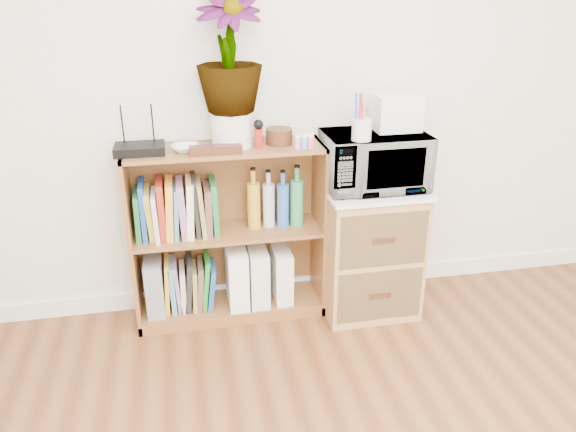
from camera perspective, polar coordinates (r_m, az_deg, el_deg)
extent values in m
cube|color=white|center=(3.33, 0.03, -7.00)|extent=(4.00, 0.02, 0.10)
cube|color=brown|center=(2.97, -6.07, -1.88)|extent=(1.00, 0.30, 0.95)
cube|color=#9E7542|center=(3.10, 8.09, -3.38)|extent=(0.50, 0.45, 0.70)
imported|color=silver|center=(2.90, 8.72, 5.60)|extent=(0.52, 0.35, 0.28)
cylinder|color=silver|center=(2.72, 7.50, 8.71)|extent=(0.09, 0.09, 0.10)
cube|color=white|center=(2.93, 10.89, 10.33)|extent=(0.23, 0.19, 0.18)
cube|color=black|center=(2.77, -14.85, 6.60)|extent=(0.23, 0.16, 0.04)
imported|color=white|center=(2.76, -10.39, 6.80)|extent=(0.13, 0.13, 0.03)
cylinder|color=silver|center=(2.80, -5.72, 8.79)|extent=(0.20, 0.20, 0.17)
imported|color=#29682A|center=(2.73, -6.03, 16.16)|extent=(0.31, 0.31, 0.55)
cube|color=#381D0F|center=(2.70, -7.37, 6.69)|extent=(0.25, 0.06, 0.04)
cylinder|color=#A11A13|center=(2.77, -3.00, 7.88)|extent=(0.04, 0.04, 0.09)
cylinder|color=#3D2610|center=(2.83, -0.91, 8.10)|extent=(0.13, 0.13, 0.08)
cube|color=#D17487|center=(2.76, 1.65, 7.48)|extent=(0.11, 0.04, 0.06)
cube|color=gray|center=(3.08, -13.38, -6.72)|extent=(0.09, 0.24, 0.30)
cube|color=white|center=(3.07, -5.23, -5.96)|extent=(0.10, 0.26, 0.33)
cube|color=silver|center=(3.09, -3.12, -5.88)|extent=(0.10, 0.25, 0.32)
cube|color=white|center=(3.11, -0.69, -5.83)|extent=(0.09, 0.24, 0.29)
cube|color=#1B6530|center=(2.91, -14.99, 0.07)|extent=(0.03, 0.20, 0.25)
cube|color=#1C45AD|center=(2.90, -14.48, 0.53)|extent=(0.02, 0.20, 0.29)
cube|color=gold|center=(2.90, -13.85, 0.24)|extent=(0.04, 0.20, 0.26)
cube|color=silver|center=(2.90, -13.28, 0.22)|extent=(0.03, 0.20, 0.25)
cube|color=maroon|center=(2.89, -12.71, 0.72)|extent=(0.03, 0.20, 0.30)
cube|color=orange|center=(2.89, -11.97, 0.77)|extent=(0.05, 0.20, 0.30)
cube|color=teal|center=(2.90, -11.30, 0.56)|extent=(0.04, 0.20, 0.27)
cube|color=#956597|center=(2.89, -10.71, 0.78)|extent=(0.04, 0.20, 0.29)
cube|color=#F8E9C1|center=(2.89, -9.97, 0.89)|extent=(0.05, 0.20, 0.29)
cube|color=#242424|center=(2.89, -9.34, 1.02)|extent=(0.03, 0.20, 0.30)
cube|color=olive|center=(2.90, -8.82, 0.91)|extent=(0.04, 0.20, 0.29)
cube|color=brown|center=(2.90, -8.16, 0.66)|extent=(0.04, 0.20, 0.25)
cube|color=#1D7036|center=(2.90, -7.49, 0.94)|extent=(0.03, 0.20, 0.28)
cylinder|color=gold|center=(2.91, -3.48, 1.64)|extent=(0.07, 0.07, 0.32)
cylinder|color=silver|center=(2.92, -1.93, 1.58)|extent=(0.06, 0.06, 0.30)
cylinder|color=blue|center=(2.94, -0.50, 1.66)|extent=(0.06, 0.06, 0.30)
cylinder|color=#359153|center=(2.95, 0.92, 1.97)|extent=(0.07, 0.07, 0.32)
cube|color=gold|center=(3.08, -12.19, -6.78)|extent=(0.04, 0.19, 0.29)
cube|color=teal|center=(3.09, -11.67, -6.86)|extent=(0.03, 0.19, 0.27)
cube|color=#8C6192|center=(3.09, -11.17, -6.81)|extent=(0.04, 0.19, 0.27)
cube|color=beige|center=(3.09, -10.63, -7.05)|extent=(0.03, 0.19, 0.24)
cube|color=black|center=(3.08, -10.07, -6.68)|extent=(0.06, 0.19, 0.28)
cube|color=olive|center=(3.10, -9.48, -7.03)|extent=(0.03, 0.19, 0.23)
cube|color=brown|center=(3.09, -8.95, -6.80)|extent=(0.05, 0.19, 0.25)
cube|color=#207A24|center=(3.08, -8.41, -6.49)|extent=(0.06, 0.19, 0.29)
cube|color=#19539B|center=(3.10, -7.84, -6.88)|extent=(0.05, 0.19, 0.23)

